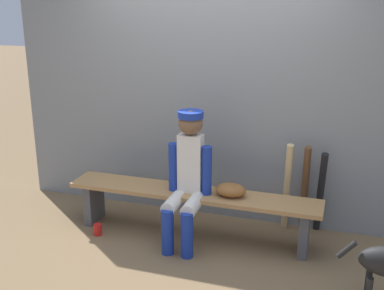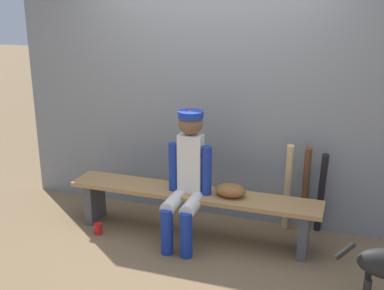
{
  "view_description": "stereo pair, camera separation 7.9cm",
  "coord_description": "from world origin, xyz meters",
  "px_view_note": "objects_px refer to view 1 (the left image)",
  "views": [
    {
      "loc": [
        1.26,
        -3.89,
        2.18
      ],
      "look_at": [
        0.0,
        0.0,
        0.91
      ],
      "focal_mm": 44.5,
      "sensor_mm": 36.0,
      "label": 1
    },
    {
      "loc": [
        1.33,
        -3.86,
        2.18
      ],
      "look_at": [
        0.0,
        0.0,
        0.91
      ],
      "focal_mm": 44.5,
      "sensor_mm": 36.0,
      "label": 2
    }
  ],
  "objects_px": {
    "bat_wood_dark": "(305,188)",
    "cup_on_bench": "(193,184)",
    "bat_wood_natural": "(287,187)",
    "player_seated": "(187,174)",
    "baseball_glove": "(231,190)",
    "cup_on_ground": "(98,229)",
    "dugout_bench": "(192,201)",
    "bat_aluminum_black": "(320,193)"
  },
  "relations": [
    {
      "from": "bat_wood_dark",
      "to": "cup_on_bench",
      "type": "xyz_separation_m",
      "value": [
        -0.99,
        -0.42,
        0.07
      ]
    },
    {
      "from": "bat_wood_natural",
      "to": "bat_wood_dark",
      "type": "xyz_separation_m",
      "value": [
        0.16,
        0.06,
        -0.01
      ]
    },
    {
      "from": "player_seated",
      "to": "baseball_glove",
      "type": "bearing_deg",
      "value": 15.82
    },
    {
      "from": "player_seated",
      "to": "bat_wood_dark",
      "type": "xyz_separation_m",
      "value": [
        1.0,
        0.55,
        -0.22
      ]
    },
    {
      "from": "cup_on_ground",
      "to": "cup_on_bench",
      "type": "bearing_deg",
      "value": 18.87
    },
    {
      "from": "dugout_bench",
      "to": "bat_aluminum_black",
      "type": "relative_size",
      "value": 2.82
    },
    {
      "from": "bat_aluminum_black",
      "to": "cup_on_ground",
      "type": "height_order",
      "value": "bat_aluminum_black"
    },
    {
      "from": "cup_on_bench",
      "to": "bat_aluminum_black",
      "type": "bearing_deg",
      "value": 19.05
    },
    {
      "from": "dugout_bench",
      "to": "player_seated",
      "type": "xyz_separation_m",
      "value": [
        -0.01,
        -0.11,
        0.31
      ]
    },
    {
      "from": "dugout_bench",
      "to": "bat_aluminum_black",
      "type": "bearing_deg",
      "value": 20.49
    },
    {
      "from": "player_seated",
      "to": "baseball_glove",
      "type": "xyz_separation_m",
      "value": [
        0.38,
        0.11,
        -0.14
      ]
    },
    {
      "from": "bat_wood_natural",
      "to": "bat_wood_dark",
      "type": "distance_m",
      "value": 0.17
    },
    {
      "from": "bat_wood_dark",
      "to": "bat_aluminum_black",
      "type": "height_order",
      "value": "bat_wood_dark"
    },
    {
      "from": "bat_wood_natural",
      "to": "cup_on_bench",
      "type": "relative_size",
      "value": 8.25
    },
    {
      "from": "player_seated",
      "to": "bat_wood_dark",
      "type": "bearing_deg",
      "value": 29.01
    },
    {
      "from": "bat_wood_natural",
      "to": "bat_aluminum_black",
      "type": "height_order",
      "value": "bat_wood_natural"
    },
    {
      "from": "dugout_bench",
      "to": "cup_on_bench",
      "type": "distance_m",
      "value": 0.16
    },
    {
      "from": "baseball_glove",
      "to": "bat_wood_dark",
      "type": "bearing_deg",
      "value": 35.76
    },
    {
      "from": "bat_wood_natural",
      "to": "cup_on_ground",
      "type": "height_order",
      "value": "bat_wood_natural"
    },
    {
      "from": "cup_on_bench",
      "to": "player_seated",
      "type": "bearing_deg",
      "value": -93.69
    },
    {
      "from": "bat_wood_natural",
      "to": "cup_on_bench",
      "type": "bearing_deg",
      "value": -157.08
    },
    {
      "from": "player_seated",
      "to": "bat_wood_dark",
      "type": "height_order",
      "value": "player_seated"
    },
    {
      "from": "bat_wood_natural",
      "to": "bat_aluminum_black",
      "type": "bearing_deg",
      "value": 7.76
    },
    {
      "from": "dugout_bench",
      "to": "bat_wood_dark",
      "type": "distance_m",
      "value": 1.09
    },
    {
      "from": "bat_aluminum_black",
      "to": "cup_on_ground",
      "type": "distance_m",
      "value": 2.15
    },
    {
      "from": "player_seated",
      "to": "baseball_glove",
      "type": "relative_size",
      "value": 4.37
    },
    {
      "from": "baseball_glove",
      "to": "cup_on_ground",
      "type": "height_order",
      "value": "baseball_glove"
    },
    {
      "from": "bat_wood_dark",
      "to": "dugout_bench",
      "type": "bearing_deg",
      "value": -155.63
    },
    {
      "from": "dugout_bench",
      "to": "bat_wood_dark",
      "type": "relative_size",
      "value": 2.67
    },
    {
      "from": "bat_wood_dark",
      "to": "bat_aluminum_black",
      "type": "relative_size",
      "value": 1.06
    },
    {
      "from": "bat_wood_dark",
      "to": "cup_on_ground",
      "type": "relative_size",
      "value": 8.11
    },
    {
      "from": "dugout_bench",
      "to": "bat_wood_dark",
      "type": "bearing_deg",
      "value": 24.37
    },
    {
      "from": "cup_on_ground",
      "to": "bat_aluminum_black",
      "type": "bearing_deg",
      "value": 18.97
    },
    {
      "from": "bat_wood_natural",
      "to": "bat_wood_dark",
      "type": "bearing_deg",
      "value": 22.06
    },
    {
      "from": "dugout_bench",
      "to": "player_seated",
      "type": "height_order",
      "value": "player_seated"
    },
    {
      "from": "baseball_glove",
      "to": "cup_on_ground",
      "type": "xyz_separation_m",
      "value": [
        -1.23,
        -0.26,
        -0.46
      ]
    },
    {
      "from": "baseball_glove",
      "to": "cup_on_bench",
      "type": "xyz_separation_m",
      "value": [
        -0.37,
        0.03,
        -0.01
      ]
    },
    {
      "from": "baseball_glove",
      "to": "cup_on_bench",
      "type": "relative_size",
      "value": 2.55
    },
    {
      "from": "bat_aluminum_black",
      "to": "baseball_glove",
      "type": "bearing_deg",
      "value": -151.12
    },
    {
      "from": "bat_wood_dark",
      "to": "cup_on_ground",
      "type": "bearing_deg",
      "value": -159.01
    },
    {
      "from": "dugout_bench",
      "to": "cup_on_ground",
      "type": "bearing_deg",
      "value": -163.07
    },
    {
      "from": "bat_aluminum_black",
      "to": "cup_on_bench",
      "type": "relative_size",
      "value": 7.68
    }
  ]
}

